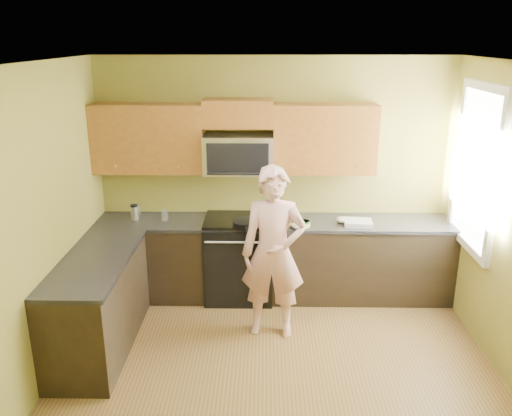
{
  "coord_description": "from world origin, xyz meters",
  "views": [
    {
      "loc": [
        -0.12,
        -3.87,
        2.89
      ],
      "look_at": [
        -0.2,
        1.3,
        1.2
      ],
      "focal_mm": 36.96,
      "sensor_mm": 36.0,
      "label": 1
    }
  ],
  "objects_px": {
    "microwave": "(239,173)",
    "woman": "(274,253)",
    "frying_pan": "(246,226)",
    "travel_mug": "(135,220)",
    "butter_tub": "(305,227)",
    "stove": "(239,258)"
  },
  "relations": [
    {
      "from": "stove",
      "to": "microwave",
      "type": "height_order",
      "value": "microwave"
    },
    {
      "from": "stove",
      "to": "microwave",
      "type": "distance_m",
      "value": 0.98
    },
    {
      "from": "butter_tub",
      "to": "travel_mug",
      "type": "distance_m",
      "value": 1.91
    },
    {
      "from": "travel_mug",
      "to": "microwave",
      "type": "bearing_deg",
      "value": 4.53
    },
    {
      "from": "microwave",
      "to": "butter_tub",
      "type": "distance_m",
      "value": 0.94
    },
    {
      "from": "butter_tub",
      "to": "frying_pan",
      "type": "bearing_deg",
      "value": -173.27
    },
    {
      "from": "frying_pan",
      "to": "microwave",
      "type": "bearing_deg",
      "value": 98.99
    },
    {
      "from": "woman",
      "to": "frying_pan",
      "type": "distance_m",
      "value": 0.62
    },
    {
      "from": "frying_pan",
      "to": "travel_mug",
      "type": "distance_m",
      "value": 1.29
    },
    {
      "from": "microwave",
      "to": "butter_tub",
      "type": "xyz_separation_m",
      "value": [
        0.73,
        -0.29,
        -0.53
      ]
    },
    {
      "from": "woman",
      "to": "butter_tub",
      "type": "height_order",
      "value": "woman"
    },
    {
      "from": "stove",
      "to": "frying_pan",
      "type": "relative_size",
      "value": 1.9
    },
    {
      "from": "microwave",
      "to": "woman",
      "type": "bearing_deg",
      "value": -67.38
    },
    {
      "from": "microwave",
      "to": "frying_pan",
      "type": "bearing_deg",
      "value": -76.29
    },
    {
      "from": "stove",
      "to": "travel_mug",
      "type": "distance_m",
      "value": 1.26
    },
    {
      "from": "microwave",
      "to": "woman",
      "type": "distance_m",
      "value": 1.14
    },
    {
      "from": "travel_mug",
      "to": "frying_pan",
      "type": "bearing_deg",
      "value": -12.02
    },
    {
      "from": "woman",
      "to": "travel_mug",
      "type": "relative_size",
      "value": 9.83
    },
    {
      "from": "stove",
      "to": "butter_tub",
      "type": "xyz_separation_m",
      "value": [
        0.73,
        -0.16,
        0.45
      ]
    },
    {
      "from": "microwave",
      "to": "frying_pan",
      "type": "height_order",
      "value": "microwave"
    },
    {
      "from": "stove",
      "to": "butter_tub",
      "type": "relative_size",
      "value": 8.06
    },
    {
      "from": "microwave",
      "to": "woman",
      "type": "relative_size",
      "value": 0.44
    }
  ]
}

